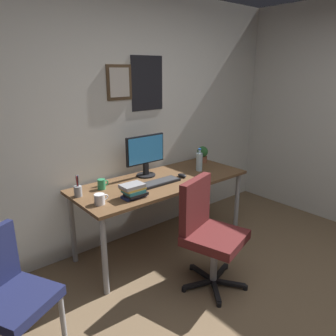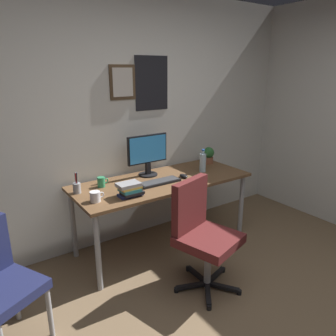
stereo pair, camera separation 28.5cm
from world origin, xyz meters
name	(u,v)px [view 1 (the left image)]	position (x,y,z in m)	size (l,w,h in m)	color
wall_back	(127,121)	(0.00, 2.15, 1.30)	(4.40, 0.10, 2.60)	silver
desk	(162,186)	(0.11, 1.70, 0.67)	(1.83, 0.74, 0.74)	brown
office_chair	(207,228)	(0.01, 0.96, 0.53)	(0.58, 0.59, 0.95)	#591E1E
side_chair	(7,290)	(-1.51, 1.24, 0.50)	(0.57, 0.57, 0.88)	#1E234C
monitor	(145,154)	(0.06, 1.91, 0.98)	(0.46, 0.20, 0.43)	black
keyboard	(160,182)	(0.02, 1.63, 0.76)	(0.43, 0.15, 0.03)	black
computer_mouse	(182,175)	(0.32, 1.63, 0.76)	(0.06, 0.11, 0.04)	black
water_bottle	(199,161)	(0.62, 1.68, 0.85)	(0.07, 0.07, 0.25)	silver
coffee_mug_near	(100,199)	(-0.67, 1.55, 0.79)	(0.13, 0.09, 0.09)	white
coffee_mug_far	(102,184)	(-0.49, 1.86, 0.79)	(0.11, 0.07, 0.10)	#2D8C59
potted_plant	(203,154)	(0.89, 1.89, 0.85)	(0.13, 0.13, 0.19)	brown
pen_cup	(78,191)	(-0.74, 1.83, 0.80)	(0.07, 0.07, 0.20)	#9EA0A5
book_stack_left	(134,190)	(-0.38, 1.49, 0.81)	(0.22, 0.16, 0.13)	navy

